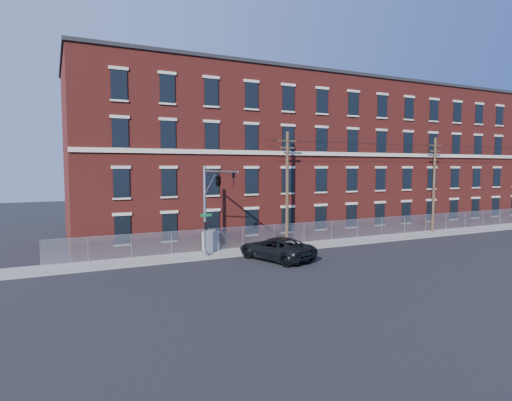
{
  "coord_description": "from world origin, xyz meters",
  "views": [
    {
      "loc": [
        -16.56,
        -26.54,
        7.0
      ],
      "look_at": [
        -1.82,
        4.0,
        4.34
      ],
      "focal_mm": 29.61,
      "sensor_mm": 36.0,
      "label": 1
    }
  ],
  "objects_px": {
    "traffic_signal_mast": "(215,190)",
    "utility_pole_near": "(287,186)",
    "utility_cabinet": "(211,241)",
    "pickup_truck": "(276,248)"
  },
  "relations": [
    {
      "from": "traffic_signal_mast",
      "to": "utility_cabinet",
      "type": "relative_size",
      "value": 4.23
    },
    {
      "from": "traffic_signal_mast",
      "to": "utility_cabinet",
      "type": "xyz_separation_m",
      "value": [
        0.99,
        3.82,
        -4.44
      ]
    },
    {
      "from": "traffic_signal_mast",
      "to": "pickup_truck",
      "type": "relative_size",
      "value": 1.12
    },
    {
      "from": "utility_pole_near",
      "to": "pickup_truck",
      "type": "xyz_separation_m",
      "value": [
        -3.44,
        -4.29,
        -4.47
      ]
    },
    {
      "from": "traffic_signal_mast",
      "to": "utility_pole_near",
      "type": "xyz_separation_m",
      "value": [
        8.0,
        3.42,
        -0.05
      ]
    },
    {
      "from": "traffic_signal_mast",
      "to": "utility_cabinet",
      "type": "bearing_deg",
      "value": 75.48
    },
    {
      "from": "utility_cabinet",
      "to": "traffic_signal_mast",
      "type": "bearing_deg",
      "value": -125.33
    },
    {
      "from": "pickup_truck",
      "to": "utility_cabinet",
      "type": "bearing_deg",
      "value": -71.11
    },
    {
      "from": "utility_pole_near",
      "to": "pickup_truck",
      "type": "height_order",
      "value": "utility_pole_near"
    },
    {
      "from": "traffic_signal_mast",
      "to": "utility_pole_near",
      "type": "height_order",
      "value": "utility_pole_near"
    }
  ]
}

